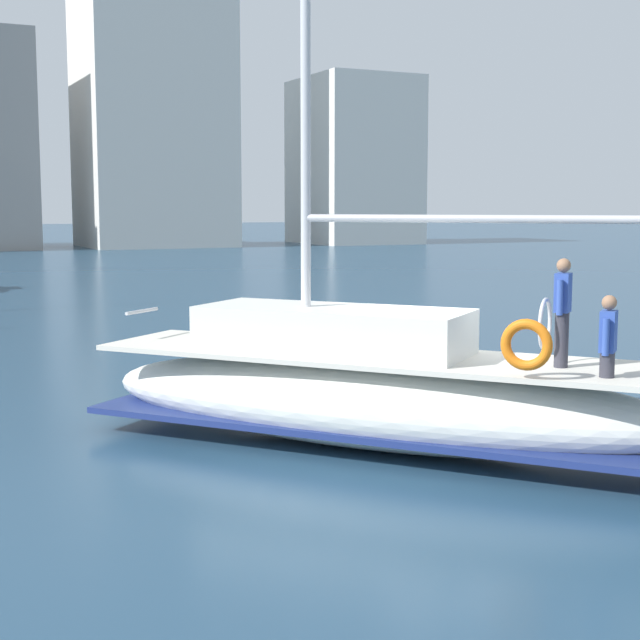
# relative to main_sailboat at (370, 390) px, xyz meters

# --- Properties ---
(ground_plane) EXTENTS (400.00, 400.00, 0.00)m
(ground_plane) POSITION_rel_main_sailboat_xyz_m (1.19, -0.16, -0.91)
(ground_plane) COLOR navy
(main_sailboat) EXTENTS (7.96, 8.94, 12.82)m
(main_sailboat) POSITION_rel_main_sailboat_xyz_m (0.00, 0.00, 0.00)
(main_sailboat) COLOR white
(main_sailboat) RESTS_ON ground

